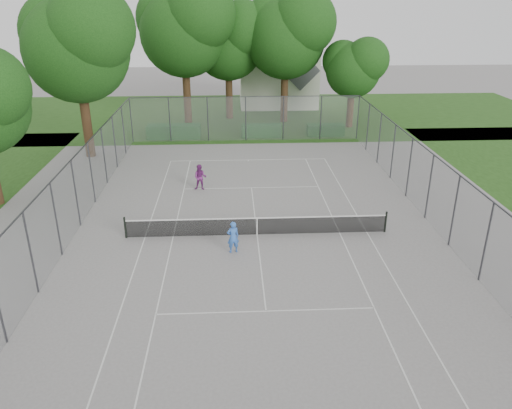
{
  "coord_description": "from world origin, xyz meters",
  "views": [
    {
      "loc": [
        -1.17,
        -21.99,
        11.06
      ],
      "look_at": [
        0.0,
        1.0,
        1.2
      ],
      "focal_mm": 35.0,
      "sensor_mm": 36.0,
      "label": 1
    }
  ],
  "objects_px": {
    "tennis_net": "(257,225)",
    "girl_player": "(233,237)",
    "house": "(278,67)",
    "woman_player": "(200,177)"
  },
  "relations": [
    {
      "from": "tennis_net",
      "to": "girl_player",
      "type": "bearing_deg",
      "value": -124.97
    },
    {
      "from": "woman_player",
      "to": "girl_player",
      "type": "bearing_deg",
      "value": -70.6
    },
    {
      "from": "tennis_net",
      "to": "woman_player",
      "type": "height_order",
      "value": "woman_player"
    },
    {
      "from": "girl_player",
      "to": "house",
      "type": "bearing_deg",
      "value": -113.39
    },
    {
      "from": "house",
      "to": "girl_player",
      "type": "relative_size",
      "value": 6.32
    },
    {
      "from": "tennis_net",
      "to": "house",
      "type": "bearing_deg",
      "value": 82.91
    },
    {
      "from": "house",
      "to": "girl_player",
      "type": "distance_m",
      "value": 32.71
    },
    {
      "from": "girl_player",
      "to": "woman_player",
      "type": "height_order",
      "value": "woman_player"
    },
    {
      "from": "tennis_net",
      "to": "girl_player",
      "type": "xyz_separation_m",
      "value": [
        -1.19,
        -1.7,
        0.26
      ]
    },
    {
      "from": "house",
      "to": "girl_player",
      "type": "bearing_deg",
      "value": -98.79
    }
  ]
}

